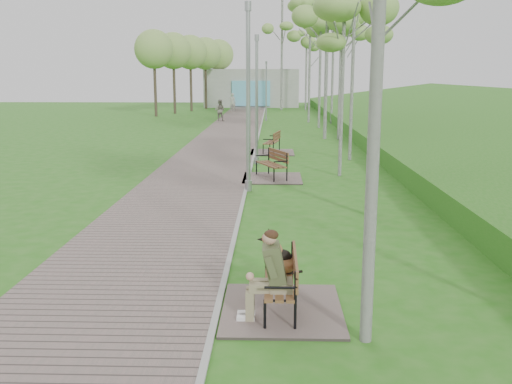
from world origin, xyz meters
TOP-DOWN VIEW (x-y plane):
  - ground at (0.00, 0.00)m, footprint 120.00×120.00m
  - walkway at (-1.75, 21.50)m, footprint 3.50×67.00m
  - kerb at (0.00, 21.50)m, footprint 0.10×67.00m
  - embankment at (12.00, 20.00)m, footprint 14.00×70.00m
  - building_north at (-1.50, 50.97)m, footprint 10.00×5.20m
  - bench_main at (0.89, -3.82)m, footprint 1.81×2.01m
  - bench_second at (0.78, 7.31)m, footprint 1.99×2.21m
  - bench_third at (0.77, 13.84)m, footprint 1.95×2.17m
  - lamp_post_near at (0.09, 5.24)m, footprint 0.22×0.22m
  - lamp_post_second at (0.19, 10.55)m, footprint 0.19×0.19m
  - lamp_post_third at (0.30, 31.65)m, footprint 0.17×0.17m
  - pedestrian_near at (-3.04, 42.81)m, footprint 0.71×0.55m
  - pedestrian_far at (-3.20, 31.30)m, footprint 0.88×0.74m
  - birch_mid_a at (3.18, 7.94)m, footprint 2.32×2.32m
  - birch_mid_b at (4.40, 19.31)m, footprint 2.40×2.40m
  - birch_mid_c at (3.68, 19.56)m, footprint 2.53×2.53m
  - birch_far_a at (3.86, 26.09)m, footprint 2.45×2.45m
  - birch_far_c at (5.02, 29.42)m, footprint 2.26×2.26m
  - birch_distant_a at (1.64, 44.93)m, footprint 2.87×2.87m
  - birch_distant_b at (4.03, 45.02)m, footprint 2.34×2.34m

SIDE VIEW (x-z plane):
  - ground at x=0.00m, z-range 0.00..0.00m
  - embankment at x=12.00m, z-range -0.80..0.80m
  - walkway at x=-1.75m, z-range 0.00..0.04m
  - kerb at x=0.00m, z-range 0.00..0.05m
  - bench_third at x=0.77m, z-range -0.37..0.82m
  - bench_second at x=0.78m, z-range -0.38..0.84m
  - bench_main at x=0.89m, z-range -0.35..1.23m
  - pedestrian_far at x=-3.20m, z-range 0.00..1.63m
  - pedestrian_near at x=-3.04m, z-range 0.00..1.73m
  - building_north at x=-1.50m, z-range -0.01..3.99m
  - lamp_post_third at x=0.30m, z-range -0.15..4.29m
  - lamp_post_second at x=0.19m, z-range -0.16..4.83m
  - lamp_post_near at x=0.09m, z-range -0.18..5.39m
  - birch_mid_a at x=3.18m, z-range 2.03..9.13m
  - birch_distant_b at x=4.03m, z-range 2.18..9.80m
  - birch_mid_b at x=4.40m, z-range 2.39..10.79m
  - birch_mid_c at x=3.68m, z-range 2.60..11.70m
  - birch_far_a at x=3.86m, z-range 2.76..12.46m
  - birch_far_c at x=5.02m, z-range 2.79..12.55m
  - birch_distant_a at x=1.64m, z-range 3.12..14.06m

